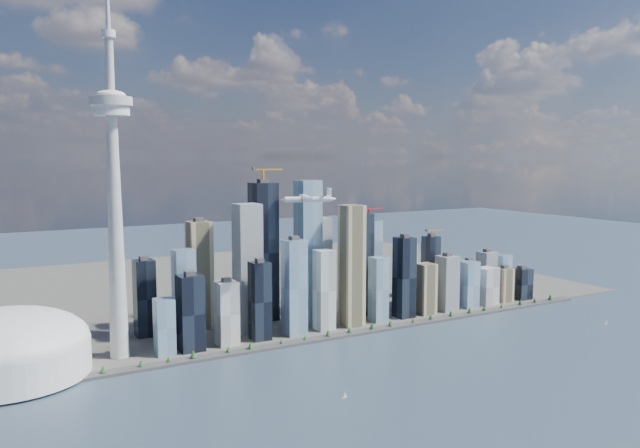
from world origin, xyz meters
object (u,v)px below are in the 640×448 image
needle_tower (114,190)px  sailboat_east (606,322)px  airplane (309,199)px  sailboat_west (345,395)px  dome_stadium (7,348)px

needle_tower → sailboat_east: (754.43, -217.09, -232.76)m
airplane → needle_tower: bearing=-179.9°
needle_tower → sailboat_west: (199.52, -275.58, -232.95)m
sailboat_west → sailboat_east: bearing=10.5°
needle_tower → airplane: needle_tower is taller
sailboat_east → airplane: bearing=-176.8°
sailboat_west → sailboat_east: 557.99m
needle_tower → dome_stadium: needle_tower is taller
needle_tower → airplane: size_ratio=7.07×
airplane → sailboat_west: (-52.29, -185.43, -218.78)m
airplane → sailboat_east: airplane is taller
sailboat_west → sailboat_east: sailboat_east is taller
airplane → sailboat_west: size_ratio=8.64×
airplane → sailboat_east: size_ratio=8.11×
needle_tower → dome_stadium: bearing=-175.9°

